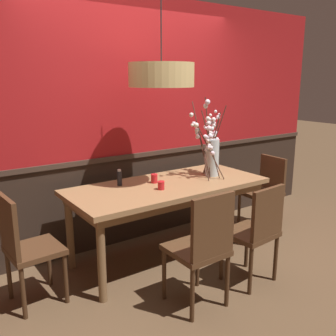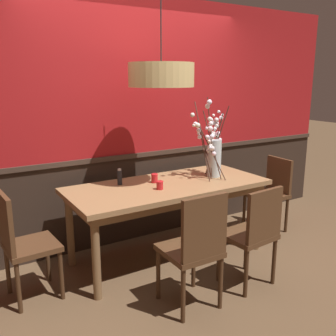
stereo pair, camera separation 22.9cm
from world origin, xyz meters
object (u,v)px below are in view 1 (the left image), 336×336
object	(u,v)px
candle_holder_nearer_edge	(154,178)
condiment_bottle	(119,178)
chair_head_west_end	(25,245)
chair_near_side_left	(202,245)
candle_holder_nearer_center	(161,185)
dining_table	(168,192)
chair_head_east_end	(265,188)
vase_with_blossoms	(211,151)
chair_near_side_right	(257,229)
pendant_lamp	(161,75)
chair_far_side_right	(146,184)

from	to	relation	value
candle_holder_nearer_edge	condiment_bottle	bearing A→B (deg)	160.19
chair_head_west_end	condiment_bottle	xyz separation A→B (m)	(0.99, 0.26, 0.33)
chair_near_side_left	candle_holder_nearer_center	world-z (taller)	chair_near_side_left
dining_table	chair_head_east_end	distance (m)	1.45
chair_head_east_end	candle_holder_nearer_center	distance (m)	1.63
chair_head_east_end	chair_near_side_left	distance (m)	1.92
chair_head_east_end	condiment_bottle	xyz separation A→B (m)	(-1.85, 0.25, 0.36)
candle_holder_nearer_center	vase_with_blossoms	bearing A→B (deg)	9.95
candle_holder_nearer_center	condiment_bottle	xyz separation A→B (m)	(-0.25, 0.35, 0.03)
chair_head_west_end	condiment_bottle	distance (m)	1.08
dining_table	chair_near_side_right	bearing A→B (deg)	-68.72
chair_near_side_left	candle_holder_nearer_center	xyz separation A→B (m)	(0.13, 0.75, 0.28)
candle_holder_nearer_edge	pendant_lamp	distance (m)	1.00
chair_near_side_right	candle_holder_nearer_center	bearing A→B (deg)	123.98
candle_holder_nearer_center	candle_holder_nearer_edge	distance (m)	0.24
chair_head_east_end	chair_near_side_left	bearing A→B (deg)	-153.69
chair_near_side_right	candle_holder_nearer_center	distance (m)	0.95
candle_holder_nearer_edge	vase_with_blossoms	bearing A→B (deg)	-8.95
candle_holder_nearer_edge	condiment_bottle	world-z (taller)	condiment_bottle
chair_near_side_left	dining_table	bearing A→B (deg)	71.46
dining_table	condiment_bottle	world-z (taller)	condiment_bottle
chair_far_side_right	condiment_bottle	bearing A→B (deg)	-137.67
dining_table	chair_head_east_end	bearing A→B (deg)	-0.80
chair_head_east_end	vase_with_blossoms	distance (m)	1.03
dining_table	chair_near_side_left	xyz separation A→B (m)	(-0.29, -0.87, -0.16)
dining_table	chair_head_east_end	size ratio (longest dim) A/B	2.27
chair_near_side_right	pendant_lamp	size ratio (longest dim) A/B	0.99
dining_table	vase_with_blossoms	bearing A→B (deg)	0.65
dining_table	vase_with_blossoms	xyz separation A→B (m)	(0.56, 0.01, 0.35)
chair_near_side_right	chair_far_side_right	distance (m)	1.73
chair_head_east_end	candle_holder_nearer_edge	distance (m)	1.56
dining_table	chair_head_west_end	distance (m)	1.42
condiment_bottle	chair_far_side_right	bearing A→B (deg)	42.33
chair_far_side_right	candle_holder_nearer_center	world-z (taller)	chair_far_side_right
chair_head_east_end	pendant_lamp	distance (m)	2.00
chair_near_side_left	candle_holder_nearer_edge	distance (m)	1.04
vase_with_blossoms	pendant_lamp	distance (m)	1.00
chair_far_side_right	vase_with_blossoms	xyz separation A→B (m)	(0.27, -0.86, 0.53)
chair_head_east_end	candle_holder_nearer_edge	size ratio (longest dim) A/B	9.62
chair_head_east_end	chair_far_side_right	bearing A→B (deg)	142.09
chair_head_east_end	candle_holder_nearer_center	bearing A→B (deg)	-176.40
chair_head_east_end	vase_with_blossoms	bearing A→B (deg)	178.26
chair_near_side_left	pendant_lamp	world-z (taller)	pendant_lamp
chair_head_east_end	chair_head_west_end	xyz separation A→B (m)	(-2.84, -0.01, 0.03)
pendant_lamp	candle_holder_nearer_edge	bearing A→B (deg)	104.84
chair_head_west_end	candle_holder_nearer_center	bearing A→B (deg)	-4.13
chair_head_east_end	chair_near_side_left	xyz separation A→B (m)	(-1.72, -0.85, 0.05)
dining_table	chair_near_side_left	distance (m)	0.93
dining_table	chair_near_side_left	world-z (taller)	chair_near_side_left
dining_table	candle_holder_nearer_edge	bearing A→B (deg)	129.76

